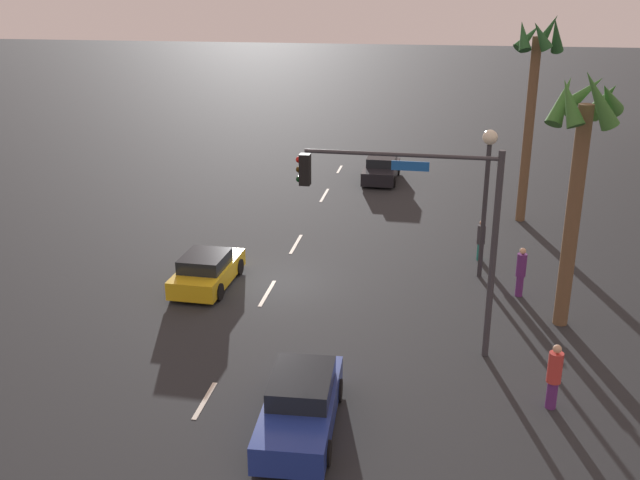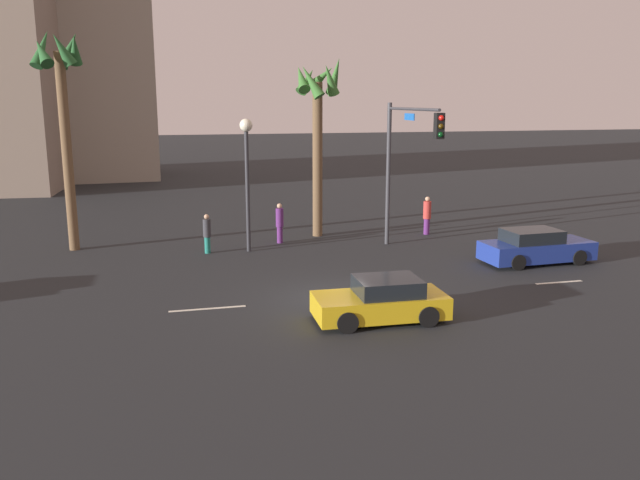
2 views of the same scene
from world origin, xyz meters
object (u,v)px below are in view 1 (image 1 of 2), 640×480
object	(u,v)px
car_0	(381,169)
palm_tree_0	(535,77)
pedestrian_1	(481,239)
pedestrian_2	(521,271)
traffic_signal	(427,215)
palm_tree_1	(581,146)
car_2	(207,270)
streetlamp	(487,175)
pedestrian_0	(554,375)
car_1	(301,405)

from	to	relation	value
car_0	palm_tree_0	xyz separation A→B (m)	(6.36, 7.39, 6.20)
pedestrian_1	pedestrian_2	distance (m)	3.71
traffic_signal	palm_tree_1	distance (m)	5.58
car_2	pedestrian_2	distance (m)	11.69
car_2	streetlamp	xyz separation A→B (m)	(-2.65, 10.27, 3.50)
palm_tree_1	palm_tree_0	bearing A→B (deg)	-178.65
car_2	pedestrian_0	distance (m)	13.54
pedestrian_2	palm_tree_0	xyz separation A→B (m)	(-9.29, 0.91, 5.85)
pedestrian_2	palm_tree_1	distance (m)	5.70
pedestrian_2	palm_tree_1	size ratio (longest dim) A/B	0.22
traffic_signal	palm_tree_0	distance (m)	14.93
pedestrian_0	pedestrian_1	distance (m)	11.11
car_1	car_2	world-z (taller)	car_1
car_0	palm_tree_0	size ratio (longest dim) A/B	0.45
car_0	palm_tree_1	distance (m)	20.15
car_1	traffic_signal	xyz separation A→B (m)	(-4.77, 2.91, 3.80)
pedestrian_0	palm_tree_1	xyz separation A→B (m)	(-5.38, 0.97, 5.14)
car_1	traffic_signal	world-z (taller)	traffic_signal
car_0	pedestrian_0	size ratio (longest dim) A/B	2.29
pedestrian_0	pedestrian_1	size ratio (longest dim) A/B	1.10
pedestrian_0	traffic_signal	bearing A→B (deg)	-126.91
car_2	streetlamp	world-z (taller)	streetlamp
car_0	pedestrian_1	distance (m)	13.24
pedestrian_1	pedestrian_2	bearing A→B (deg)	20.42
streetlamp	pedestrian_1	world-z (taller)	streetlamp
traffic_signal	streetlamp	bearing A→B (deg)	162.14
pedestrian_2	car_0	bearing A→B (deg)	-157.51
car_2	traffic_signal	size ratio (longest dim) A/B	0.62
pedestrian_0	streetlamp	bearing A→B (deg)	-170.25
pedestrian_2	palm_tree_0	size ratio (longest dim) A/B	0.19
car_1	pedestrian_0	world-z (taller)	pedestrian_0
pedestrian_1	pedestrian_2	xyz separation A→B (m)	(3.48, 1.29, 0.08)
palm_tree_1	car_2	bearing A→B (deg)	-95.17
pedestrian_0	pedestrian_1	world-z (taller)	pedestrian_0
traffic_signal	pedestrian_1	bearing A→B (deg)	165.40
pedestrian_0	pedestrian_2	xyz separation A→B (m)	(-7.53, -0.21, -0.01)
car_0	pedestrian_2	xyz separation A→B (m)	(15.66, 6.48, 0.36)
palm_tree_1	car_0	bearing A→B (deg)	-156.72
car_0	streetlamp	xyz separation A→B (m)	(13.99, 5.11, 3.47)
pedestrian_1	car_0	bearing A→B (deg)	-156.93
streetlamp	pedestrian_1	distance (m)	3.68
palm_tree_0	palm_tree_1	xyz separation A→B (m)	(11.44, 0.27, -0.70)
pedestrian_1	pedestrian_2	world-z (taller)	pedestrian_2
pedestrian_2	streetlamp	bearing A→B (deg)	-140.51
traffic_signal	streetlamp	distance (m)	6.78
car_1	traffic_signal	distance (m)	6.75
car_2	traffic_signal	world-z (taller)	traffic_signal
palm_tree_1	pedestrian_2	bearing A→B (deg)	-151.27
car_0	pedestrian_1	bearing A→B (deg)	23.07
palm_tree_0	palm_tree_1	bearing A→B (deg)	1.35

